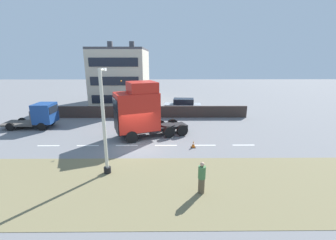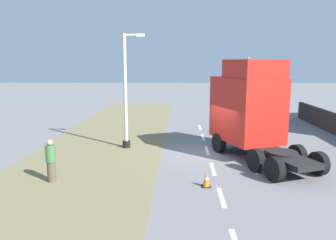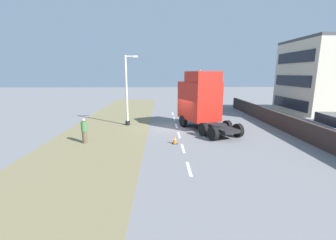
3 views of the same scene
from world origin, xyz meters
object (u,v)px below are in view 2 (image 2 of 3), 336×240
at_px(lamp_post, 127,99).
at_px(pedestrian, 51,161).
at_px(traffic_cone_lead, 206,180).
at_px(lorry_cab, 249,109).
at_px(flatbed_truck, 258,105).

relative_size(lamp_post, pedestrian, 3.59).
distance_m(lamp_post, traffic_cone_lead, 7.51).
height_order(lorry_cab, lamp_post, lamp_post).
height_order(flatbed_truck, lamp_post, lamp_post).
height_order(lamp_post, pedestrian, lamp_post).
bearing_deg(lamp_post, lorry_cab, -11.29).
bearing_deg(pedestrian, flatbed_truck, 51.15).
relative_size(lamp_post, traffic_cone_lead, 10.95).
bearing_deg(traffic_cone_lead, lorry_cab, 60.73).
relative_size(flatbed_truck, traffic_cone_lead, 8.93).
height_order(flatbed_truck, pedestrian, flatbed_truck).
distance_m(flatbed_truck, traffic_cone_lead, 15.92).
height_order(pedestrian, traffic_cone_lead, pedestrian).
xyz_separation_m(flatbed_truck, lamp_post, (-9.51, -9.09, 1.49)).
xyz_separation_m(lorry_cab, lamp_post, (-6.55, 1.31, 0.34)).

